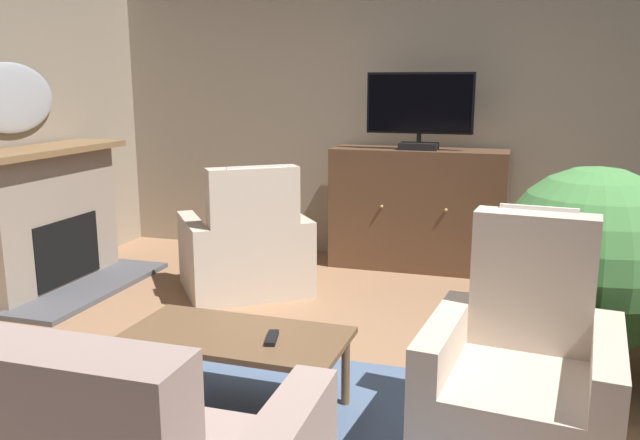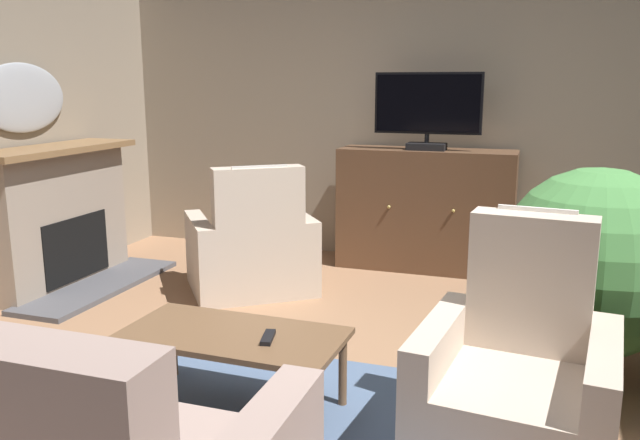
{
  "view_description": "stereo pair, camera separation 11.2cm",
  "coord_description": "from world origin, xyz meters",
  "px_view_note": "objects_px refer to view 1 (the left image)",
  "views": [
    {
      "loc": [
        0.87,
        -3.1,
        1.65
      ],
      "look_at": [
        -0.17,
        0.3,
        0.89
      ],
      "focal_mm": 36.08,
      "sensor_mm": 36.0,
      "label": 1
    },
    {
      "loc": [
        0.98,
        -3.06,
        1.65
      ],
      "look_at": [
        -0.17,
        0.3,
        0.89
      ],
      "focal_mm": 36.08,
      "sensor_mm": 36.0,
      "label": 2
    }
  ],
  "objects_px": {
    "potted_plant_leafy_by_curtain": "(591,262)",
    "wall_mirror_oval": "(12,98)",
    "tv_cabinet": "(417,212)",
    "armchair_angled_to_table": "(521,382)",
    "coffee_table": "(236,342)",
    "tv_remote": "(272,338)",
    "armchair_in_far_corner": "(246,252)",
    "fireplace": "(49,222)",
    "television": "(420,109)"
  },
  "relations": [
    {
      "from": "potted_plant_leafy_by_curtain",
      "to": "wall_mirror_oval",
      "type": "bearing_deg",
      "value": 174.22
    },
    {
      "from": "tv_cabinet",
      "to": "armchair_angled_to_table",
      "type": "height_order",
      "value": "tv_cabinet"
    },
    {
      "from": "wall_mirror_oval",
      "to": "coffee_table",
      "type": "xyz_separation_m",
      "value": [
        2.56,
        -1.47,
        -1.16
      ]
    },
    {
      "from": "tv_remote",
      "to": "potted_plant_leafy_by_curtain",
      "type": "relative_size",
      "value": 0.14
    },
    {
      "from": "tv_cabinet",
      "to": "coffee_table",
      "type": "bearing_deg",
      "value": -99.16
    },
    {
      "from": "wall_mirror_oval",
      "to": "tv_cabinet",
      "type": "distance_m",
      "value": 3.51
    },
    {
      "from": "wall_mirror_oval",
      "to": "armchair_in_far_corner",
      "type": "bearing_deg",
      "value": 10.75
    },
    {
      "from": "tv_cabinet",
      "to": "coffee_table",
      "type": "distance_m",
      "value": 2.95
    },
    {
      "from": "tv_cabinet",
      "to": "potted_plant_leafy_by_curtain",
      "type": "xyz_separation_m",
      "value": [
        1.26,
        -1.88,
        0.14
      ]
    },
    {
      "from": "coffee_table",
      "to": "fireplace",
      "type": "bearing_deg",
      "value": 147.59
    },
    {
      "from": "armchair_in_far_corner",
      "to": "wall_mirror_oval",
      "type": "bearing_deg",
      "value": -169.25
    },
    {
      "from": "wall_mirror_oval",
      "to": "tv_remote",
      "type": "height_order",
      "value": "wall_mirror_oval"
    },
    {
      "from": "tv_cabinet",
      "to": "armchair_angled_to_table",
      "type": "bearing_deg",
      "value": -72.49
    },
    {
      "from": "fireplace",
      "to": "armchair_in_far_corner",
      "type": "height_order",
      "value": "fireplace"
    },
    {
      "from": "fireplace",
      "to": "potted_plant_leafy_by_curtain",
      "type": "bearing_deg",
      "value": -6.14
    },
    {
      "from": "wall_mirror_oval",
      "to": "tv_cabinet",
      "type": "bearing_deg",
      "value": 25.49
    },
    {
      "from": "television",
      "to": "armchair_angled_to_table",
      "type": "relative_size",
      "value": 0.85
    },
    {
      "from": "fireplace",
      "to": "tv_cabinet",
      "type": "distance_m",
      "value": 3.14
    },
    {
      "from": "wall_mirror_oval",
      "to": "coffee_table",
      "type": "distance_m",
      "value": 3.17
    },
    {
      "from": "tv_cabinet",
      "to": "armchair_in_far_corner",
      "type": "xyz_separation_m",
      "value": [
        -1.2,
        -1.1,
        -0.19
      ]
    },
    {
      "from": "tv_remote",
      "to": "armchair_in_far_corner",
      "type": "height_order",
      "value": "armchair_in_far_corner"
    },
    {
      "from": "armchair_angled_to_table",
      "to": "armchair_in_far_corner",
      "type": "distance_m",
      "value": 2.74
    },
    {
      "from": "fireplace",
      "to": "wall_mirror_oval",
      "type": "relative_size",
      "value": 1.66
    },
    {
      "from": "armchair_angled_to_table",
      "to": "coffee_table",
      "type": "bearing_deg",
      "value": -177.47
    },
    {
      "from": "television",
      "to": "potted_plant_leafy_by_curtain",
      "type": "relative_size",
      "value": 0.77
    },
    {
      "from": "tv_remote",
      "to": "potted_plant_leafy_by_curtain",
      "type": "bearing_deg",
      "value": -68.76
    },
    {
      "from": "fireplace",
      "to": "coffee_table",
      "type": "relative_size",
      "value": 1.39
    },
    {
      "from": "armchair_angled_to_table",
      "to": "armchair_in_far_corner",
      "type": "relative_size",
      "value": 0.86
    },
    {
      "from": "wall_mirror_oval",
      "to": "armchair_angled_to_table",
      "type": "distance_m",
      "value": 4.35
    },
    {
      "from": "coffee_table",
      "to": "armchair_in_far_corner",
      "type": "xyz_separation_m",
      "value": [
        -0.73,
        1.82,
        -0.05
      ]
    },
    {
      "from": "potted_plant_leafy_by_curtain",
      "to": "tv_cabinet",
      "type": "bearing_deg",
      "value": 123.89
    },
    {
      "from": "tv_cabinet",
      "to": "potted_plant_leafy_by_curtain",
      "type": "distance_m",
      "value": 2.27
    },
    {
      "from": "fireplace",
      "to": "potted_plant_leafy_by_curtain",
      "type": "distance_m",
      "value": 4.07
    },
    {
      "from": "wall_mirror_oval",
      "to": "armchair_in_far_corner",
      "type": "xyz_separation_m",
      "value": [
        1.83,
        0.35,
        -1.21
      ]
    },
    {
      "from": "television",
      "to": "tv_cabinet",
      "type": "bearing_deg",
      "value": 90.0
    },
    {
      "from": "tv_remote",
      "to": "armchair_angled_to_table",
      "type": "height_order",
      "value": "armchair_angled_to_table"
    },
    {
      "from": "wall_mirror_oval",
      "to": "potted_plant_leafy_by_curtain",
      "type": "xyz_separation_m",
      "value": [
        4.29,
        -0.43,
        -0.87
      ]
    },
    {
      "from": "tv_cabinet",
      "to": "potted_plant_leafy_by_curtain",
      "type": "relative_size",
      "value": 1.28
    },
    {
      "from": "armchair_in_far_corner",
      "to": "tv_cabinet",
      "type": "bearing_deg",
      "value": 42.44
    },
    {
      "from": "wall_mirror_oval",
      "to": "potted_plant_leafy_by_curtain",
      "type": "distance_m",
      "value": 4.4
    },
    {
      "from": "wall_mirror_oval",
      "to": "fireplace",
      "type": "bearing_deg",
      "value": 0.0
    },
    {
      "from": "coffee_table",
      "to": "wall_mirror_oval",
      "type": "bearing_deg",
      "value": 150.18
    },
    {
      "from": "wall_mirror_oval",
      "to": "television",
      "type": "height_order",
      "value": "wall_mirror_oval"
    },
    {
      "from": "armchair_angled_to_table",
      "to": "potted_plant_leafy_by_curtain",
      "type": "bearing_deg",
      "value": 69.56
    },
    {
      "from": "wall_mirror_oval",
      "to": "armchair_angled_to_table",
      "type": "relative_size",
      "value": 0.87
    },
    {
      "from": "fireplace",
      "to": "tv_remote",
      "type": "height_order",
      "value": "fireplace"
    },
    {
      "from": "wall_mirror_oval",
      "to": "tv_remote",
      "type": "xyz_separation_m",
      "value": [
        2.76,
        -1.49,
        -1.1
      ]
    },
    {
      "from": "fireplace",
      "to": "tv_cabinet",
      "type": "relative_size",
      "value": 1.01
    },
    {
      "from": "coffee_table",
      "to": "armchair_angled_to_table",
      "type": "height_order",
      "value": "armchair_angled_to_table"
    },
    {
      "from": "armchair_in_far_corner",
      "to": "potted_plant_leafy_by_curtain",
      "type": "xyz_separation_m",
      "value": [
        2.46,
        -0.78,
        0.33
      ]
    }
  ]
}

